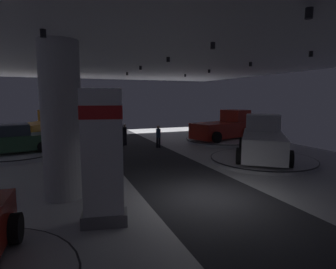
# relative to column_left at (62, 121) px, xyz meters

# --- Properties ---
(ground) EXTENTS (24.00, 44.00, 0.06)m
(ground) POSITION_rel_column_left_xyz_m (4.79, -2.03, -2.77)
(ground) COLOR #B2B2B7
(ceiling_with_spotlights) EXTENTS (24.00, 44.00, 0.39)m
(ceiling_with_spotlights) POSITION_rel_column_left_xyz_m (4.79, -2.03, 2.80)
(ceiling_with_spotlights) COLOR silver
(column_left) EXTENTS (1.38, 1.38, 5.50)m
(column_left) POSITION_rel_column_left_xyz_m (0.00, 0.00, 0.00)
(column_left) COLOR #ADADB2
(column_left) RESTS_ON ground
(brand_sign_pylon) EXTENTS (1.37, 0.89, 3.81)m
(brand_sign_pylon) POSITION_rel_column_left_xyz_m (0.98, -2.78, -0.77)
(brand_sign_pylon) COLOR slate
(brand_sign_pylon) RESTS_ON ground
(display_platform_far_right) EXTENTS (5.68, 5.68, 0.23)m
(display_platform_far_right) POSITION_rel_column_left_xyz_m (12.14, 8.73, -2.62)
(display_platform_far_right) COLOR silver
(display_platform_far_right) RESTS_ON ground
(pickup_truck_far_right) EXTENTS (5.68, 3.82, 2.30)m
(pickup_truck_far_right) POSITION_rel_column_left_xyz_m (12.45, 8.82, -1.58)
(pickup_truck_far_right) COLOR maroon
(pickup_truck_far_right) RESTS_ON display_platform_far_right
(display_platform_far_left) EXTENTS (4.78, 4.78, 0.28)m
(display_platform_far_left) POSITION_rel_column_left_xyz_m (-2.60, 8.25, -2.59)
(display_platform_far_left) COLOR silver
(display_platform_far_left) RESTS_ON ground
(display_car_far_left) EXTENTS (4.47, 2.85, 1.71)m
(display_car_far_left) POSITION_rel_column_left_xyz_m (-2.63, 8.24, -1.70)
(display_car_far_left) COLOR #2D5638
(display_car_far_left) RESTS_ON display_platform_far_left
(display_platform_deep_left) EXTENTS (5.82, 5.82, 0.22)m
(display_platform_deep_left) POSITION_rel_column_left_xyz_m (-1.34, 14.19, -2.62)
(display_platform_deep_left) COLOR #333338
(display_platform_deep_left) RESTS_ON ground
(pickup_truck_deep_left) EXTENTS (4.63, 5.61, 2.30)m
(pickup_truck_deep_left) POSITION_rel_column_left_xyz_m (-1.17, 14.46, -1.59)
(pickup_truck_deep_left) COLOR #B77519
(pickup_truck_deep_left) RESTS_ON display_platform_deep_left
(display_platform_mid_right) EXTENTS (5.68, 5.68, 0.25)m
(display_platform_mid_right) POSITION_rel_column_left_xyz_m (10.29, 1.66, -2.61)
(display_platform_mid_right) COLOR #B7B7BC
(display_platform_mid_right) RESTS_ON ground
(pickup_truck_mid_right) EXTENTS (4.94, 5.46, 2.30)m
(pickup_truck_mid_right) POSITION_rel_column_left_xyz_m (10.49, 1.92, -1.57)
(pickup_truck_mid_right) COLOR silver
(pickup_truck_mid_right) RESTS_ON display_platform_mid_right
(visitor_walking_near) EXTENTS (0.32, 0.32, 1.59)m
(visitor_walking_near) POSITION_rel_column_left_xyz_m (6.44, 7.98, -1.84)
(visitor_walking_near) COLOR black
(visitor_walking_near) RESTS_ON ground
(visitor_walking_far) EXTENTS (0.32, 0.32, 1.59)m
(visitor_walking_far) POSITION_rel_column_left_xyz_m (4.44, 9.81, -1.84)
(visitor_walking_far) COLOR black
(visitor_walking_far) RESTS_ON ground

